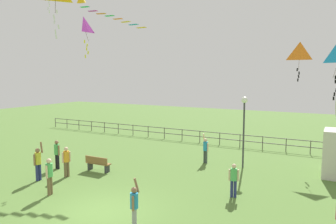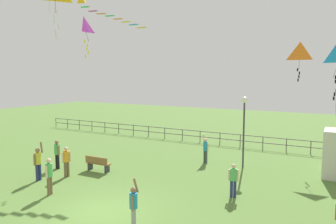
# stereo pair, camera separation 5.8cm
# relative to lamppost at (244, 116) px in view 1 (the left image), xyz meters

# --- Properties ---
(ground_plane) EXTENTS (80.00, 80.00, 0.00)m
(ground_plane) POSITION_rel_lamppost_xyz_m (-3.17, -8.68, -3.03)
(ground_plane) COLOR #517533
(lamppost) EXTENTS (0.36, 0.36, 4.13)m
(lamppost) POSITION_rel_lamppost_xyz_m (0.00, 0.00, 0.00)
(lamppost) COLOR #38383D
(lamppost) RESTS_ON ground_plane
(park_bench) EXTENTS (1.51, 0.44, 0.85)m
(park_bench) POSITION_rel_lamppost_xyz_m (-6.92, -4.63, -2.57)
(park_bench) COLOR olive
(park_bench) RESTS_ON ground_plane
(person_0) EXTENTS (0.49, 0.31, 1.66)m
(person_0) POSITION_rel_lamppost_xyz_m (-9.29, -5.35, -2.08)
(person_0) COLOR black
(person_0) RESTS_ON ground_plane
(person_1) EXTENTS (0.30, 0.47, 1.60)m
(person_1) POSITION_rel_lamppost_xyz_m (-7.71, -6.16, -2.11)
(person_1) COLOR brown
(person_1) RESTS_ON ground_plane
(person_3) EXTENTS (0.28, 0.49, 1.78)m
(person_3) POSITION_rel_lamppost_xyz_m (-1.24, -9.30, -2.14)
(person_3) COLOR #99999E
(person_3) RESTS_ON ground_plane
(person_4) EXTENTS (0.44, 0.35, 1.79)m
(person_4) POSITION_rel_lamppost_xyz_m (-2.27, -0.16, -2.13)
(person_4) COLOR #3F4C47
(person_4) RESTS_ON ground_plane
(person_5) EXTENTS (0.31, 0.51, 1.97)m
(person_5) POSITION_rel_lamppost_xyz_m (-8.52, -7.29, -2.04)
(person_5) COLOR navy
(person_5) RESTS_ON ground_plane
(person_6) EXTENTS (0.44, 0.28, 1.50)m
(person_6) POSITION_rel_lamppost_xyz_m (0.89, -4.75, -2.17)
(person_6) COLOR navy
(person_6) RESTS_ON ground_plane
(person_7) EXTENTS (0.31, 0.49, 1.67)m
(person_7) POSITION_rel_lamppost_xyz_m (-6.43, -8.41, -2.07)
(person_7) COLOR brown
(person_7) RESTS_ON ground_plane
(kite_0) EXTENTS (0.67, 0.77, 2.46)m
(kite_0) POSITION_rel_lamppost_xyz_m (-9.06, -3.12, 5.20)
(kite_0) COLOR #B22DB2
(kite_4) EXTENTS (1.14, 0.71, 2.51)m
(kite_4) POSITION_rel_lamppost_xyz_m (2.33, 4.33, 3.77)
(kite_4) COLOR orange
(streamer_kite) EXTENTS (5.38, 0.96, 2.57)m
(streamer_kite) POSITION_rel_lamppost_xyz_m (-10.44, -1.39, 7.21)
(streamer_kite) COLOR yellow
(waterfront_railing) EXTENTS (36.04, 0.06, 0.95)m
(waterfront_railing) POSITION_rel_lamppost_xyz_m (-3.45, 5.32, -2.40)
(waterfront_railing) COLOR #4C4742
(waterfront_railing) RESTS_ON ground_plane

